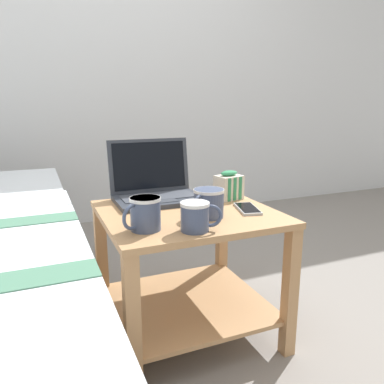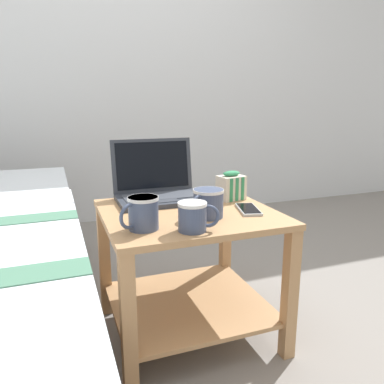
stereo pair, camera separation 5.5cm
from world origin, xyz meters
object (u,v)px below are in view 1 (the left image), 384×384
Objects in this scene: cell_phone at (247,209)px; mug_mid_center at (145,212)px; snack_bag at (229,186)px; mug_front_left at (196,215)px; laptop at (156,188)px; mug_front_right at (208,202)px.

mug_mid_center is at bearing -170.22° from cell_phone.
mug_front_left is at bearing -132.27° from snack_bag.
laptop is 2.60× the size of mug_mid_center.
laptop reaches higher than cell_phone.
laptop reaches higher than mug_front_right.
mug_mid_center is at bearing -168.99° from mug_front_right.
mug_front_left is 0.95× the size of mug_mid_center.
mug_front_right reaches higher than mug_front_left.
laptop is at bearing 133.25° from cell_phone.
cell_phone is at bearing 9.78° from mug_mid_center.
mug_front_left is at bearing -90.76° from laptop.
laptop is 0.38m from mug_mid_center.
mug_mid_center is (-0.15, -0.35, 0.01)m from laptop.
laptop is at bearing 158.49° from snack_bag.
mug_front_right is at bearing -171.94° from cell_phone.
snack_bag is (0.43, 0.24, -0.00)m from mug_mid_center.
mug_front_left is at bearing -25.64° from mug_mid_center.
laptop is 2.10× the size of cell_phone.
mug_front_left is 0.92× the size of mug_front_right.
laptop is 2.52× the size of mug_front_right.
cell_phone is at bearing 27.38° from mug_front_left.
mug_front_right is 0.24m from mug_mid_center.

